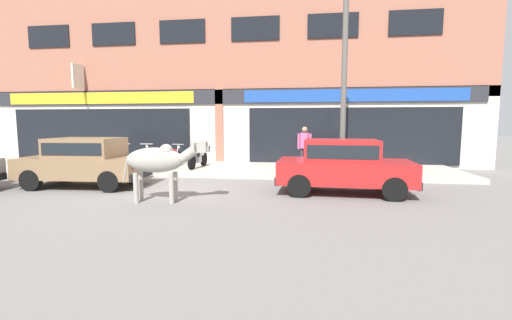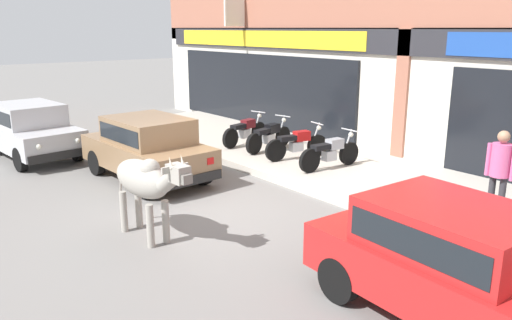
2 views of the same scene
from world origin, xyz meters
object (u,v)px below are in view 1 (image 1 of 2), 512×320
Objects in this scene: car_0 at (343,164)px; motorcycle_3 at (198,158)px; cow at (159,161)px; motorcycle_1 at (143,157)px; car_3 at (85,160)px; motorcycle_0 at (119,157)px; pedestrian at (304,144)px; motorcycle_2 at (170,157)px; utility_pole at (344,79)px.

car_0 is 6.18m from motorcycle_3.
motorcycle_1 is at bearing 119.96° from cow.
motorcycle_3 is at bearing -1.88° from motorcycle_1.
car_3 is 2.05× the size of motorcycle_0.
car_3 is 3.60m from motorcycle_1.
motorcycle_1 is 1.12× the size of pedestrian.
car_0 is 2.05× the size of motorcycle_1.
cow is 5.44m from motorcycle_2.
motorcycle_1 is 1.00× the size of motorcycle_2.
motorcycle_2 is at bearing 151.16° from car_0.
car_3 reaches higher than motorcycle_1.
cow is 5.14m from motorcycle_3.
cow is at bearing -82.63° from motorcycle_3.
motorcycle_0 is at bearing -179.04° from motorcycle_2.
pedestrian is at bearing -2.33° from motorcycle_0.
utility_pole reaches higher than car_0.
motorcycle_1 is (-7.44, 3.51, -0.26)m from car_0.
pedestrian reaches higher than cow.
motorcycle_3 is (2.32, -0.08, 0.00)m from motorcycle_1.
utility_pole reaches higher than car_3.
car_3 is at bearing -123.80° from motorcycle_3.
cow reaches higher than car_0.
motorcycle_1 is 0.99× the size of motorcycle_3.
utility_pole is (4.69, 3.92, 2.33)m from cow.
utility_pole is at bearing -9.17° from motorcycle_1.
motorcycle_1 is 1.16m from motorcycle_2.
pedestrian is (5.26, -0.34, 0.60)m from motorcycle_2.
motorcycle_0 is at bearing 127.77° from cow.
motorcycle_0 is 1.00× the size of motorcycle_1.
car_0 is at bearing 0.63° from car_3.
utility_pole is (5.35, -1.16, 2.78)m from motorcycle_3.
motorcycle_3 is at bearing -1.25° from motorcycle_2.
pedestrian is at bearing 108.18° from car_0.
car_0 is at bearing -22.19° from motorcycle_0.
motorcycle_3 is (3.27, 0.01, 0.00)m from motorcycle_0.
car_3 reaches higher than motorcycle_2.
utility_pole is (7.66, -1.24, 2.78)m from motorcycle_1.
cow is 5.89m from pedestrian.
cow is 6.54m from utility_pole.
car_3 is 2.30× the size of pedestrian.
motorcycle_1 is 0.28× the size of utility_pole.
car_0 is 3.31m from pedestrian.
cow is at bearing -125.81° from pedestrian.
motorcycle_0 and motorcycle_1 have the same top height.
pedestrian is 0.25× the size of utility_pole.
motorcycle_1 is (0.96, 0.09, 0.00)m from motorcycle_0.
motorcycle_2 is 0.28× the size of utility_pole.
car_3 is 2.05× the size of motorcycle_1.
car_0 reaches higher than motorcycle_0.
pedestrian reaches higher than motorcycle_3.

